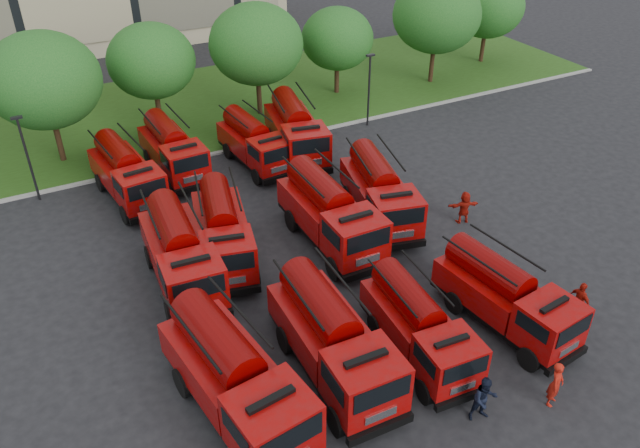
% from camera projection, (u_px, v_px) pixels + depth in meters
% --- Properties ---
extents(ground, '(140.00, 140.00, 0.00)m').
position_uv_depth(ground, '(339.00, 325.00, 26.92)').
color(ground, black).
rests_on(ground, ground).
extents(lawn, '(70.00, 16.00, 0.12)m').
position_uv_depth(lawn, '(167.00, 112.00, 46.10)').
color(lawn, '#234412').
rests_on(lawn, ground).
extents(curb, '(70.00, 0.30, 0.14)m').
position_uv_depth(curb, '(203.00, 156.00, 40.11)').
color(curb, gray).
rests_on(curb, ground).
extents(tree_2, '(6.72, 6.72, 8.22)m').
position_uv_depth(tree_2, '(44.00, 80.00, 36.74)').
color(tree_2, '#382314').
rests_on(tree_2, ground).
extents(tree_3, '(5.88, 5.88, 7.19)m').
position_uv_depth(tree_3, '(151.00, 61.00, 41.69)').
color(tree_3, '#382314').
rests_on(tree_3, ground).
extents(tree_4, '(6.55, 6.55, 8.01)m').
position_uv_depth(tree_4, '(256.00, 44.00, 43.03)').
color(tree_4, '#382314').
rests_on(tree_4, ground).
extents(tree_5, '(5.46, 5.46, 6.68)m').
position_uv_depth(tree_5, '(337.00, 39.00, 46.98)').
color(tree_5, '#382314').
rests_on(tree_5, ground).
extents(tree_6, '(6.89, 6.89, 8.42)m').
position_uv_depth(tree_6, '(437.00, 15.00, 48.38)').
color(tree_6, '#382314').
rests_on(tree_6, ground).
extents(tree_7, '(6.05, 6.05, 7.39)m').
position_uv_depth(tree_7, '(488.00, 7.00, 52.96)').
color(tree_7, '#382314').
rests_on(tree_7, ground).
extents(lamp_post_0, '(0.60, 0.25, 5.11)m').
position_uv_depth(lamp_post_0, '(27.00, 154.00, 34.13)').
color(lamp_post_0, black).
rests_on(lamp_post_0, ground).
extents(lamp_post_1, '(0.60, 0.25, 5.11)m').
position_uv_depth(lamp_post_1, '(369.00, 86.00, 42.73)').
color(lamp_post_1, black).
rests_on(lamp_post_1, ground).
extents(fire_truck_0, '(3.61, 7.94, 3.49)m').
position_uv_depth(fire_truck_0, '(235.00, 378.00, 22.06)').
color(fire_truck_0, black).
rests_on(fire_truck_0, ground).
extents(fire_truck_1, '(2.93, 7.51, 3.38)m').
position_uv_depth(fire_truck_1, '(333.00, 339.00, 23.77)').
color(fire_truck_1, black).
rests_on(fire_truck_1, ground).
extents(fire_truck_2, '(2.72, 6.53, 2.90)m').
position_uv_depth(fire_truck_2, '(419.00, 326.00, 24.74)').
color(fire_truck_2, black).
rests_on(fire_truck_2, ground).
extents(fire_truck_3, '(3.06, 6.94, 3.06)m').
position_uv_depth(fire_truck_3, '(505.00, 296.00, 26.16)').
color(fire_truck_3, black).
rests_on(fire_truck_3, ground).
extents(fire_truck_4, '(3.10, 7.51, 3.35)m').
position_uv_depth(fire_truck_4, '(181.00, 253.00, 28.48)').
color(fire_truck_4, black).
rests_on(fire_truck_4, ground).
extents(fire_truck_5, '(4.00, 7.41, 3.20)m').
position_uv_depth(fire_truck_5, '(223.00, 231.00, 30.11)').
color(fire_truck_5, black).
rests_on(fire_truck_5, ground).
extents(fire_truck_6, '(2.87, 7.63, 3.46)m').
position_uv_depth(fire_truck_6, '(330.00, 213.00, 31.21)').
color(fire_truck_6, black).
rests_on(fire_truck_6, ground).
extents(fire_truck_7, '(4.14, 7.61, 3.29)m').
position_uv_depth(fire_truck_7, '(380.00, 192.00, 33.17)').
color(fire_truck_7, black).
rests_on(fire_truck_7, ground).
extents(fire_truck_8, '(3.13, 7.14, 3.15)m').
position_uv_depth(fire_truck_8, '(127.00, 173.00, 35.03)').
color(fire_truck_8, black).
rests_on(fire_truck_8, ground).
extents(fire_truck_9, '(2.75, 6.96, 3.13)m').
position_uv_depth(fire_truck_9, '(173.00, 149.00, 37.57)').
color(fire_truck_9, black).
rests_on(fire_truck_9, ground).
extents(fire_truck_10, '(2.79, 6.72, 2.99)m').
position_uv_depth(fire_truck_10, '(254.00, 142.00, 38.52)').
color(fire_truck_10, black).
rests_on(fire_truck_10, ground).
extents(fire_truck_11, '(4.09, 7.95, 3.45)m').
position_uv_depth(fire_truck_11, '(296.00, 130.00, 39.48)').
color(fire_truck_11, black).
rests_on(fire_truck_11, ground).
extents(firefighter_0, '(0.89, 0.81, 1.98)m').
position_uv_depth(firefighter_0, '(550.00, 402.00, 23.37)').
color(firefighter_0, '#A4160C').
rests_on(firefighter_0, ground).
extents(firefighter_1, '(1.05, 0.75, 1.95)m').
position_uv_depth(firefighter_1, '(481.00, 417.00, 22.79)').
color(firefighter_1, black).
rests_on(firefighter_1, ground).
extents(firefighter_2, '(0.66, 1.12, 1.88)m').
position_uv_depth(firefighter_2, '(575.00, 317.00, 27.32)').
color(firefighter_2, '#A4160C').
rests_on(firefighter_2, ground).
extents(firefighter_3, '(1.16, 0.85, 1.61)m').
position_uv_depth(firefighter_3, '(454.00, 301.00, 28.27)').
color(firefighter_3, black).
rests_on(firefighter_3, ground).
extents(firefighter_4, '(1.04, 0.95, 1.77)m').
position_uv_depth(firefighter_4, '(280.00, 316.00, 27.42)').
color(firefighter_4, black).
rests_on(firefighter_4, ground).
extents(firefighter_5, '(1.84, 1.19, 1.83)m').
position_uv_depth(firefighter_5, '(462.00, 222.00, 33.77)').
color(firefighter_5, '#A4160C').
rests_on(firefighter_5, ground).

